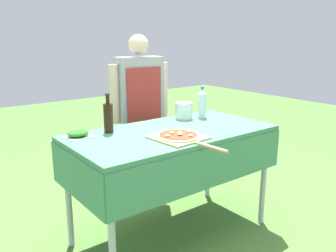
{
  "coord_description": "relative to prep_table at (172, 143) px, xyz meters",
  "views": [
    {
      "loc": [
        -1.52,
        -1.93,
        1.49
      ],
      "look_at": [
        -0.04,
        0.0,
        0.86
      ],
      "focal_mm": 38.0,
      "sensor_mm": 36.0,
      "label": 1
    }
  ],
  "objects": [
    {
      "name": "ground_plane",
      "position": [
        0.0,
        0.0,
        -0.73
      ],
      "size": [
        12.0,
        12.0,
        0.0
      ],
      "primitive_type": "plane",
      "color": "#517F38"
    },
    {
      "name": "pizza_on_peel",
      "position": [
        -0.09,
        -0.2,
        0.1
      ],
      "size": [
        0.34,
        0.58,
        0.05
      ],
      "rotation": [
        0.0,
        0.0,
        0.09
      ],
      "color": "tan",
      "rests_on": "prep_table"
    },
    {
      "name": "herb_container",
      "position": [
        -0.6,
        0.25,
        0.11
      ],
      "size": [
        0.19,
        0.17,
        0.05
      ],
      "rotation": [
        0.0,
        0.0,
        0.13
      ],
      "color": "silver",
      "rests_on": "prep_table"
    },
    {
      "name": "mixing_tub",
      "position": [
        0.31,
        0.24,
        0.16
      ],
      "size": [
        0.14,
        0.14,
        0.13
      ],
      "primitive_type": "cylinder",
      "color": "silver",
      "rests_on": "prep_table"
    },
    {
      "name": "oil_bottle",
      "position": [
        -0.38,
        0.24,
        0.2
      ],
      "size": [
        0.07,
        0.07,
        0.28
      ],
      "color": "black",
      "rests_on": "prep_table"
    },
    {
      "name": "water_bottle",
      "position": [
        0.46,
        0.18,
        0.21
      ],
      "size": [
        0.07,
        0.07,
        0.26
      ],
      "color": "silver",
      "rests_on": "prep_table"
    },
    {
      "name": "prep_table",
      "position": [
        0.0,
        0.0,
        0.0
      ],
      "size": [
        1.49,
        0.77,
        0.82
      ],
      "color": "#478960",
      "rests_on": "ground"
    },
    {
      "name": "person_cook",
      "position": [
        0.16,
        0.67,
        0.15
      ],
      "size": [
        0.56,
        0.22,
        1.49
      ],
      "rotation": [
        0.0,
        0.0,
        3.03
      ],
      "color": "#70604C",
      "rests_on": "ground"
    }
  ]
}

